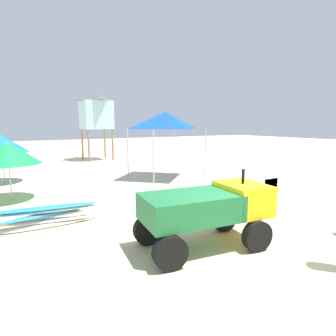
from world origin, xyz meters
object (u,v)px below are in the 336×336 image
at_px(beach_umbrella_left, 1,144).
at_px(stacked_plastic_chairs, 267,189).
at_px(popup_canopy, 165,120).
at_px(lifeguard_tower, 96,112).
at_px(surfboard_pile, 47,215).
at_px(utility_cart, 208,208).
at_px(beach_umbrella_mid, 8,153).

bearing_deg(beach_umbrella_left, stacked_plastic_chairs, -52.34).
distance_m(stacked_plastic_chairs, popup_canopy, 5.89).
bearing_deg(lifeguard_tower, popup_canopy, -85.04).
xyz_separation_m(surfboard_pile, popup_canopy, (5.43, 3.67, 2.29)).
distance_m(utility_cart, popup_canopy, 7.37).
height_order(utility_cart, beach_umbrella_mid, beach_umbrella_mid).
bearing_deg(beach_umbrella_left, utility_cart, -69.91).
bearing_deg(utility_cart, beach_umbrella_mid, 118.41).
height_order(stacked_plastic_chairs, surfboard_pile, stacked_plastic_chairs).
relative_size(stacked_plastic_chairs, surfboard_pile, 0.40).
height_order(surfboard_pile, beach_umbrella_left, beach_umbrella_left).
distance_m(utility_cart, surfboard_pile, 3.88).
relative_size(popup_canopy, lifeguard_tower, 0.68).
xyz_separation_m(stacked_plastic_chairs, beach_umbrella_mid, (-6.06, 4.86, 0.89)).
distance_m(surfboard_pile, beach_umbrella_left, 6.31).
xyz_separation_m(popup_canopy, beach_umbrella_left, (-6.18, 2.45, -0.93)).
bearing_deg(popup_canopy, beach_umbrella_mid, -173.37).
height_order(stacked_plastic_chairs, lifeguard_tower, lifeguard_tower).
height_order(beach_umbrella_left, beach_umbrella_mid, beach_umbrella_left).
distance_m(utility_cart, beach_umbrella_mid, 6.68).
xyz_separation_m(popup_canopy, lifeguard_tower, (-0.67, 7.73, 0.64)).
xyz_separation_m(stacked_plastic_chairs, beach_umbrella_left, (-6.18, 8.01, 1.01)).
relative_size(stacked_plastic_chairs, lifeguard_tower, 0.24).
height_order(popup_canopy, beach_umbrella_mid, popup_canopy).
distance_m(stacked_plastic_chairs, beach_umbrella_left, 10.17).
distance_m(surfboard_pile, beach_umbrella_mid, 3.28).
relative_size(surfboard_pile, beach_umbrella_left, 1.27).
relative_size(surfboard_pile, lifeguard_tower, 0.59).
height_order(popup_canopy, beach_umbrella_left, popup_canopy).
relative_size(utility_cart, beach_umbrella_left, 1.34).
xyz_separation_m(stacked_plastic_chairs, lifeguard_tower, (-0.67, 13.30, 2.57)).
relative_size(utility_cart, stacked_plastic_chairs, 2.64).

